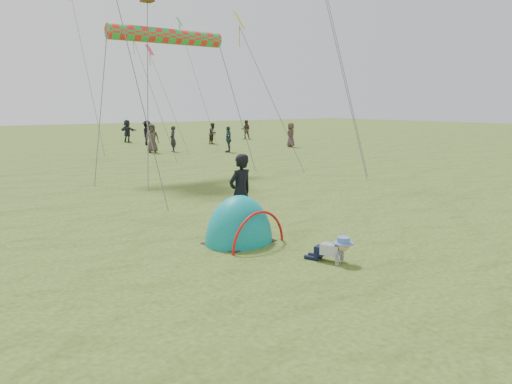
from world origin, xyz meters
TOP-DOWN VIEW (x-y plane):
  - ground at (0.00, 0.00)m, footprint 140.00×140.00m
  - crawling_toddler at (-0.22, -0.15)m, footprint 0.71×0.82m
  - popup_tent at (-0.90, 2.05)m, footprint 1.82×1.60m
  - standing_adult at (-0.30, 2.85)m, footprint 0.73×0.54m
  - crowd_person_4 at (6.21, 21.99)m, footprint 1.03×0.94m
  - crowd_person_6 at (7.52, 21.78)m, footprint 0.62×0.70m
  - crowd_person_7 at (17.75, 28.36)m, footprint 1.00×0.97m
  - crowd_person_9 at (8.34, 27.49)m, footprint 1.22×1.33m
  - crowd_person_10 at (15.75, 20.06)m, footprint 0.96×0.97m
  - crowd_person_11 at (8.24, 31.00)m, footprint 1.06×1.72m
  - crowd_person_13 at (12.69, 25.42)m, footprint 0.97×0.90m
  - crowd_person_14 at (10.14, 19.41)m, footprint 0.90×0.98m
  - rainbow_tube_kite at (3.14, 13.41)m, footprint 5.17×0.64m
  - diamond_kite_0 at (7.38, 24.46)m, footprint 0.82×0.82m
  - diamond_kite_1 at (7.75, 14.64)m, footprint 1.07×1.07m
  - diamond_kite_2 at (4.99, 21.33)m, footprint 0.99×0.99m
  - diamond_kite_9 at (10.56, 26.27)m, footprint 0.79×0.79m

SIDE VIEW (x-z plane):
  - ground at x=0.00m, z-range 0.00..0.00m
  - popup_tent at x=-0.90m, z-range -1.04..1.04m
  - crawling_toddler at x=-0.22m, z-range 0.00..0.52m
  - crowd_person_13 at x=12.69m, z-range 0.00..1.59m
  - crowd_person_14 at x=10.14m, z-range 0.00..1.61m
  - crowd_person_6 at x=7.52m, z-range 0.00..1.62m
  - crowd_person_7 at x=17.75m, z-range 0.00..1.63m
  - crowd_person_10 at x=15.75m, z-range 0.00..1.69m
  - crowd_person_11 at x=8.24m, z-range 0.00..1.77m
  - crowd_person_4 at x=6.21m, z-range 0.00..1.77m
  - crowd_person_9 at x=8.34m, z-range 0.00..1.79m
  - standing_adult at x=-0.30m, z-range 0.00..1.84m
  - rainbow_tube_kite at x=3.14m, z-range 5.50..6.14m
  - diamond_kite_0 at x=7.38m, z-range 6.10..6.77m
  - diamond_kite_2 at x=4.99m, z-range 6.51..7.32m
  - diamond_kite_1 at x=7.75m, z-range 6.62..7.49m
  - diamond_kite_9 at x=10.56m, z-range 8.39..9.04m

